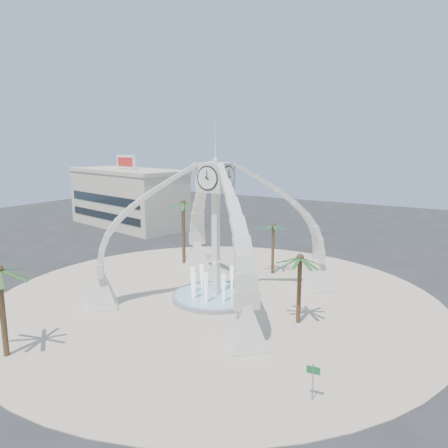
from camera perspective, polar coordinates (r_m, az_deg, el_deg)
The scene contains 9 objects.
ground at distance 40.30m, azimuth -1.05°, elevation -9.73°, with size 140.00×140.00×0.00m, color #282828.
plaza at distance 40.29m, azimuth -1.05°, elevation -9.69°, with size 40.00×40.00×0.06m, color beige.
clock_tower at distance 38.53m, azimuth -1.08°, elevation -0.64°, with size 17.94×17.94×16.30m.
fountain at distance 40.20m, azimuth -1.05°, elevation -9.34°, with size 8.00×8.00×3.62m.
building_nw at distance 75.70m, azimuth -12.46°, elevation 3.42°, with size 23.75×13.73×11.90m.
palm_east at distance 34.01m, azimuth 9.91°, elevation -4.45°, with size 4.26×4.26×6.05m.
palm_west at distance 50.26m, azimuth -5.38°, elevation 2.67°, with size 4.84×4.84×8.00m.
palm_north at distance 46.58m, azimuth 6.47°, elevation -0.23°, with size 4.09×4.09×6.01m.
street_sign at distance 25.60m, azimuth 11.56°, elevation -18.73°, with size 0.80×0.12×2.19m.
Camera 1 is at (20.55, -31.70, 14.03)m, focal length 35.00 mm.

